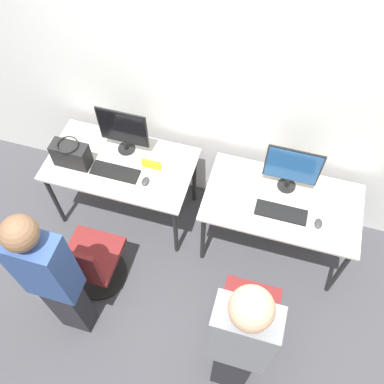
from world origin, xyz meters
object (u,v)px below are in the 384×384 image
(monitor_right, at_px, (292,168))
(keyboard_right, at_px, (281,212))
(office_chair_left, at_px, (91,264))
(keyboard_left, at_px, (115,172))
(mouse_left, at_px, (145,181))
(handbag, at_px, (71,154))
(mouse_right, at_px, (318,223))
(person_right, at_px, (239,344))
(monitor_left, at_px, (123,130))
(person_left, at_px, (52,278))
(office_chair_right, at_px, (247,318))

(monitor_right, height_order, keyboard_right, monitor_right)
(office_chair_left, bearing_deg, keyboard_left, 88.70)
(mouse_left, bearing_deg, handbag, 178.03)
(keyboard_left, relative_size, mouse_left, 4.49)
(mouse_right, height_order, person_right, person_right)
(keyboard_left, height_order, mouse_left, mouse_left)
(monitor_left, relative_size, person_left, 0.27)
(person_left, distance_m, person_right, 1.30)
(monitor_left, relative_size, handbag, 1.49)
(keyboard_right, bearing_deg, person_left, -143.61)
(keyboard_left, bearing_deg, person_left, -91.03)
(handbag, bearing_deg, person_right, -34.17)
(office_chair_left, relative_size, handbag, 2.91)
(office_chair_right, xyz_separation_m, person_right, (-0.04, -0.37, 0.60))
(office_chair_left, bearing_deg, person_left, -90.53)
(monitor_right, bearing_deg, mouse_left, -165.60)
(mouse_right, bearing_deg, mouse_left, 179.85)
(keyboard_left, xyz_separation_m, handbag, (-0.37, -0.00, 0.11))
(monitor_right, bearing_deg, person_right, -94.30)
(keyboard_left, height_order, handbag, handbag)
(mouse_left, distance_m, monitor_right, 1.17)
(mouse_right, bearing_deg, office_chair_right, -116.19)
(monitor_right, relative_size, keyboard_right, 1.10)
(office_chair_right, bearing_deg, keyboard_left, 150.15)
(mouse_left, xyz_separation_m, person_left, (-0.29, -1.01, 0.14))
(office_chair_right, bearing_deg, keyboard_right, 84.88)
(mouse_left, xyz_separation_m, handbag, (-0.64, 0.02, 0.10))
(mouse_left, xyz_separation_m, keyboard_right, (1.11, 0.02, -0.01))
(monitor_left, bearing_deg, person_right, -47.27)
(office_chair_left, relative_size, person_right, 0.50)
(monitor_left, distance_m, monitor_right, 1.38)
(mouse_left, distance_m, office_chair_right, 1.34)
(mouse_left, distance_m, handbag, 0.65)
(mouse_left, height_order, keyboard_right, mouse_left)
(keyboard_left, xyz_separation_m, office_chair_right, (1.31, -0.75, -0.41))
(office_chair_left, bearing_deg, handbag, 118.01)
(office_chair_left, relative_size, person_left, 0.53)
(mouse_right, xyz_separation_m, person_right, (-0.39, -1.09, 0.19))
(keyboard_left, relative_size, person_right, 0.23)
(keyboard_left, bearing_deg, handbag, -179.87)
(office_chair_left, bearing_deg, office_chair_right, -3.60)
(office_chair_left, distance_m, mouse_right, 1.85)
(keyboard_left, height_order, person_left, person_left)
(monitor_right, distance_m, office_chair_right, 1.20)
(keyboard_right, bearing_deg, monitor_right, 90.00)
(monitor_right, height_order, handbag, monitor_right)
(mouse_right, bearing_deg, keyboard_left, 179.08)
(office_chair_left, relative_size, office_chair_right, 1.00)
(keyboard_right, relative_size, person_right, 0.23)
(keyboard_left, bearing_deg, mouse_right, -0.92)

